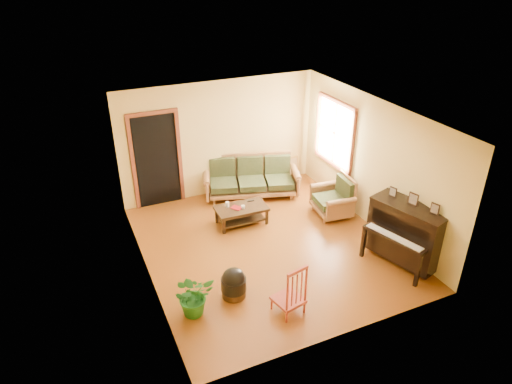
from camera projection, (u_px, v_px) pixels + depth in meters
name	position (u px, v px, depth m)	size (l,w,h in m)	color
floor	(268.00, 246.00, 8.71)	(5.00, 5.00, 0.00)	#612F0C
doorway	(157.00, 161.00, 9.70)	(1.08, 0.16, 2.05)	black
window	(335.00, 133.00, 9.85)	(0.12, 1.36, 1.46)	white
sofa	(251.00, 178.00, 10.28)	(2.11, 0.88, 0.90)	brown
coffee_table	(241.00, 215.00, 9.34)	(1.04, 0.57, 0.38)	black
armchair	(332.00, 196.00, 9.56)	(0.81, 0.85, 0.85)	brown
piano	(406.00, 234.00, 8.02)	(0.77, 1.30, 1.15)	black
footstool	(234.00, 286.00, 7.36)	(0.41, 0.41, 0.39)	black
red_chair	(289.00, 288.00, 6.93)	(0.42, 0.46, 0.90)	maroon
leaning_frame	(291.00, 168.00, 11.16)	(0.44, 0.10, 0.58)	#B78E3D
ceramic_crock	(296.00, 177.00, 11.07)	(0.20, 0.20, 0.26)	#364BA4
potted_plant	(194.00, 295.00, 6.94)	(0.63, 0.54, 0.70)	#19581A
book	(235.00, 210.00, 9.15)	(0.15, 0.21, 0.02)	maroon
candle	(227.00, 204.00, 9.24)	(0.07, 0.07, 0.12)	white
glass_jar	(243.00, 207.00, 9.22)	(0.08, 0.08, 0.05)	white
remote	(250.00, 201.00, 9.47)	(0.15, 0.04, 0.01)	black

